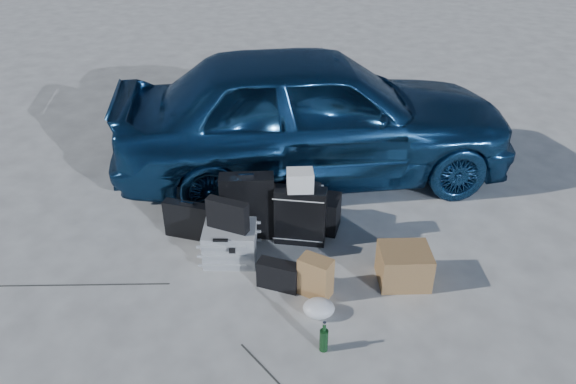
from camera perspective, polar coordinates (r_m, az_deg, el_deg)
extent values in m
plane|color=beige|center=(5.29, -4.37, -9.09)|extent=(60.00, 60.00, 0.00)
imported|color=navy|center=(6.68, 2.66, 7.96)|extent=(5.01, 3.62, 1.58)
cube|color=#9EA2A4|center=(5.47, -5.90, -5.22)|extent=(0.59, 0.53, 0.36)
cube|color=black|center=(5.28, -6.16, -2.33)|extent=(0.42, 0.15, 0.31)
cube|color=black|center=(5.83, -10.04, -2.85)|extent=(0.52, 0.12, 0.40)
cube|color=black|center=(5.69, -4.15, -1.46)|extent=(0.58, 0.36, 0.70)
cube|color=black|center=(5.62, 1.26, -2.44)|extent=(0.53, 0.26, 0.61)
cube|color=white|center=(5.41, 1.24, 1.18)|extent=(0.31, 0.28, 0.20)
cube|color=black|center=(5.92, 1.57, -1.86)|extent=(0.77, 0.35, 0.38)
cube|color=white|center=(5.80, 1.56, -0.08)|extent=(0.41, 0.32, 0.07)
cube|color=black|center=(5.77, 1.59, 0.52)|extent=(0.33, 0.26, 0.06)
cube|color=#9F6A45|center=(5.04, 2.81, -8.60)|extent=(0.32, 0.24, 0.38)
cube|color=olive|center=(5.29, 11.70, -7.35)|extent=(0.56, 0.52, 0.34)
ellipsoid|color=silver|center=(4.91, 3.14, -11.70)|extent=(0.33, 0.30, 0.15)
cube|color=black|center=(5.14, -0.98, -8.44)|extent=(0.39, 0.16, 0.27)
cylinder|color=black|center=(4.58, 3.67, -14.47)|extent=(0.09, 0.09, 0.28)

